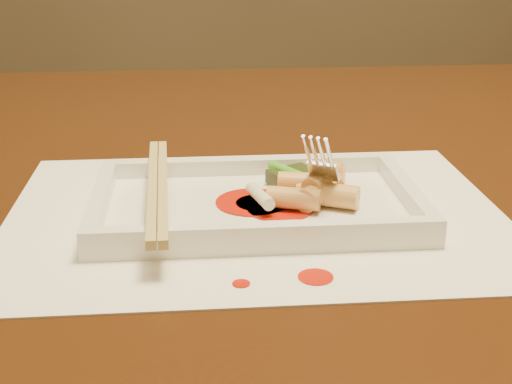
{
  "coord_description": "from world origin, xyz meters",
  "views": [
    {
      "loc": [
        -0.1,
        -0.68,
        0.97
      ],
      "look_at": [
        -0.06,
        -0.15,
        0.77
      ],
      "focal_mm": 50.0,
      "sensor_mm": 36.0,
      "label": 1
    }
  ],
  "objects": [
    {
      "name": "chopstick_b",
      "position": [
        -0.13,
        -0.15,
        0.78
      ],
      "size": [
        0.02,
        0.22,
        0.01
      ],
      "primitive_type": "cube",
      "rotation": [
        0.0,
        0.0,
        0.04
      ],
      "color": "tan",
      "rests_on": "plate_rim_near"
    },
    {
      "name": "rice_cake_2",
      "position": [
        -0.0,
        -0.15,
        0.78
      ],
      "size": [
        0.04,
        0.05,
        0.02
      ],
      "primitive_type": "cylinder",
      "rotation": [
        1.57,
        0.0,
        2.57
      ],
      "color": "#E1B869",
      "rests_on": "plate_base"
    },
    {
      "name": "sauce_blob_1",
      "position": [
        -0.06,
        -0.15,
        0.76
      ],
      "size": [
        0.06,
        0.06,
        0.0
      ],
      "primitive_type": "cylinder",
      "color": "red",
      "rests_on": "plate_base"
    },
    {
      "name": "plate_rim_far",
      "position": [
        -0.06,
        -0.08,
        0.77
      ],
      "size": [
        0.26,
        0.01,
        0.01
      ],
      "primitive_type": "cube",
      "color": "white",
      "rests_on": "plate_base"
    },
    {
      "name": "rice_cake_1",
      "position": [
        -0.01,
        -0.16,
        0.77
      ],
      "size": [
        0.04,
        0.05,
        0.02
      ],
      "primitive_type": "cylinder",
      "rotation": [
        1.57,
        0.0,
        2.52
      ],
      "color": "#E1B869",
      "rests_on": "plate_base"
    },
    {
      "name": "fork",
      "position": [
        0.01,
        -0.14,
        0.83
      ],
      "size": [
        0.09,
        0.1,
        0.14
      ],
      "primitive_type": null,
      "color": "silver",
      "rests_on": "plate_base"
    },
    {
      "name": "scallion_green",
      "position": [
        -0.02,
        -0.13,
        0.77
      ],
      "size": [
        0.05,
        0.08,
        0.01
      ],
      "primitive_type": "cylinder",
      "rotation": [
        1.57,
        0.0,
        0.58
      ],
      "color": "#379518",
      "rests_on": "plate_base"
    },
    {
      "name": "sauce_splatter_a",
      "position": [
        -0.03,
        -0.27,
        0.75
      ],
      "size": [
        0.02,
        0.02,
        0.0
      ],
      "primitive_type": "cylinder",
      "color": "red",
      "rests_on": "placemat"
    },
    {
      "name": "sauce_blob_0",
      "position": [
        -0.06,
        -0.15,
        0.76
      ],
      "size": [
        0.04,
        0.04,
        0.0
      ],
      "primitive_type": "cylinder",
      "color": "red",
      "rests_on": "plate_base"
    },
    {
      "name": "placemat",
      "position": [
        -0.06,
        -0.15,
        0.75
      ],
      "size": [
        0.4,
        0.3,
        0.0
      ],
      "primitive_type": "cube",
      "color": "white",
      "rests_on": "table"
    },
    {
      "name": "plate_base",
      "position": [
        -0.06,
        -0.15,
        0.76
      ],
      "size": [
        0.26,
        0.16,
        0.01
      ],
      "primitive_type": "cube",
      "color": "white",
      "rests_on": "placemat"
    },
    {
      "name": "veg_piece",
      "position": [
        -0.02,
        -0.11,
        0.77
      ],
      "size": [
        0.05,
        0.04,
        0.01
      ],
      "primitive_type": "cube",
      "rotation": [
        0.0,
        0.0,
        0.48
      ],
      "color": "black",
      "rests_on": "plate_base"
    },
    {
      "name": "rice_cake_5",
      "position": [
        -0.02,
        -0.15,
        0.78
      ],
      "size": [
        0.05,
        0.03,
        0.02
      ],
      "primitive_type": "cylinder",
      "rotation": [
        1.57,
        0.0,
        1.34
      ],
      "color": "#E1B869",
      "rests_on": "plate_base"
    },
    {
      "name": "sauce_blob_2",
      "position": [
        -0.04,
        -0.17,
        0.76
      ],
      "size": [
        0.05,
        0.05,
        0.0
      ],
      "primitive_type": "cylinder",
      "color": "red",
      "rests_on": "plate_base"
    },
    {
      "name": "chopstick_a",
      "position": [
        -0.14,
        -0.15,
        0.78
      ],
      "size": [
        0.02,
        0.22,
        0.01
      ],
      "primitive_type": "cube",
      "rotation": [
        0.0,
        0.0,
        0.04
      ],
      "color": "tan",
      "rests_on": "plate_rim_near"
    },
    {
      "name": "table",
      "position": [
        0.0,
        0.0,
        0.65
      ],
      "size": [
        1.4,
        0.9,
        0.75
      ],
      "color": "black",
      "rests_on": "ground"
    },
    {
      "name": "rice_cake_4",
      "position": [
        -0.0,
        -0.16,
        0.77
      ],
      "size": [
        0.05,
        0.04,
        0.02
      ],
      "primitive_type": "cylinder",
      "rotation": [
        1.57,
        0.0,
        1.15
      ],
      "color": "#E1B869",
      "rests_on": "plate_base"
    },
    {
      "name": "plate_rim_right",
      "position": [
        0.07,
        -0.15,
        0.77
      ],
      "size": [
        0.01,
        0.14,
        0.01
      ],
      "primitive_type": "cube",
      "color": "white",
      "rests_on": "plate_base"
    },
    {
      "name": "scallion_white",
      "position": [
        -0.06,
        -0.17,
        0.77
      ],
      "size": [
        0.02,
        0.04,
        0.01
      ],
      "primitive_type": "cylinder",
      "rotation": [
        1.57,
        0.0,
        0.27
      ],
      "color": "#EAEACC",
      "rests_on": "plate_base"
    },
    {
      "name": "sauce_splatter_b",
      "position": [
        -0.08,
        -0.27,
        0.75
      ],
      "size": [
        0.01,
        0.01,
        0.0
      ],
      "primitive_type": "cylinder",
      "color": "red",
      "rests_on": "placemat"
    },
    {
      "name": "plate_rim_left",
      "position": [
        -0.18,
        -0.15,
        0.77
      ],
      "size": [
        0.01,
        0.14,
        0.01
      ],
      "primitive_type": "cube",
      "color": "white",
      "rests_on": "plate_base"
    },
    {
      "name": "rice_cake_3",
      "position": [
        -0.03,
        -0.17,
        0.77
      ],
      "size": [
        0.05,
        0.03,
        0.02
      ],
      "primitive_type": "cylinder",
      "rotation": [
        1.57,
        0.0,
        1.27
      ],
      "color": "#E1B869",
      "rests_on": "plate_base"
    },
    {
      "name": "plate_rim_near",
      "position": [
        -0.06,
        -0.23,
        0.77
      ],
      "size": [
        0.26,
        0.01,
        0.01
      ],
      "primitive_type": "cube",
      "color": "white",
      "rests_on": "plate_base"
    },
    {
      "name": "rice_cake_0",
      "position": [
        0.01,
        -0.13,
        0.77
      ],
      "size": [
        0.03,
        0.04,
        0.02
      ],
      "primitive_type": "cylinder",
      "rotation": [
        1.57,
        0.0,
        2.93
      ],
      "color": "#E1B869",
      "rests_on": "plate_base"
    }
  ]
}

